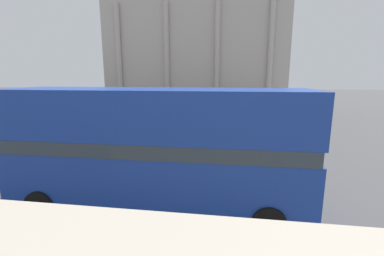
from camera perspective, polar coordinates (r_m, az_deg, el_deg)
The scene contains 7 objects.
double_decker_bus at distance 8.80m, azimuth -7.88°, elevation -3.74°, with size 10.05×2.71×4.24m.
plaza_building_left at distance 55.59m, azimuth 0.99°, elevation 17.70°, with size 35.38×14.38×21.60m.
traffic_light_near at distance 12.48m, azimuth -14.02°, elevation 1.58°, with size 0.42×0.24×3.96m.
traffic_light_mid at distance 18.99m, azimuth 1.17°, elevation 4.43°, with size 0.42×0.24×3.58m.
pedestrian_white at distance 19.89m, azimuth -2.70°, elevation 0.66°, with size 0.32×0.32×1.65m.
pedestrian_grey at distance 32.85m, azimuth 19.33°, elevation 4.22°, with size 0.32×0.32×1.62m.
pedestrian_olive at distance 26.09m, azimuth -1.23°, elevation 3.45°, with size 0.32×0.32×1.82m.
Camera 1 is at (-0.08, -2.01, 4.62)m, focal length 24.00 mm.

